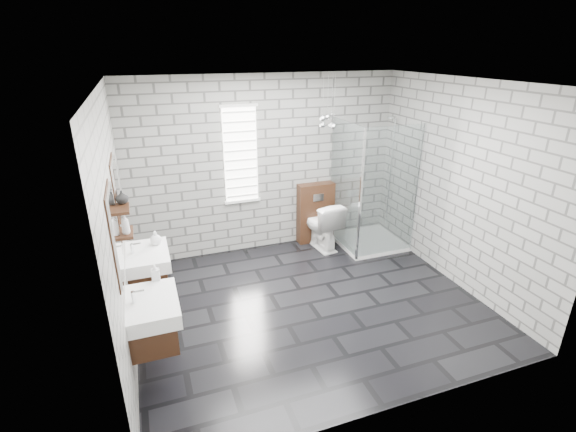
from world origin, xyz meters
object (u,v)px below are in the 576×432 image
vanity_left (148,309)px  cistern_panel (315,213)px  vanity_right (144,259)px  shower_enclosure (369,218)px  toilet (321,224)px

vanity_left → cistern_panel: (2.71, 2.31, -0.26)m
vanity_left → vanity_right: bearing=90.0°
vanity_left → shower_enclosure: shower_enclosure is taller
vanity_left → toilet: 3.42m
vanity_right → vanity_left: bearing=-90.0°
vanity_left → vanity_right: 1.05m
vanity_right → shower_enclosure: 3.50m
cistern_panel → shower_enclosure: (0.70, -0.52, 0.00)m
vanity_right → toilet: vanity_right is taller
vanity_right → cistern_panel: (2.71, 1.26, -0.26)m
vanity_left → shower_enclosure: (3.41, 1.79, -0.25)m
vanity_left → cistern_panel: size_ratio=1.57×
shower_enclosure → cistern_panel: bearing=143.6°
vanity_right → toilet: 2.91m
toilet → cistern_panel: bearing=-96.8°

